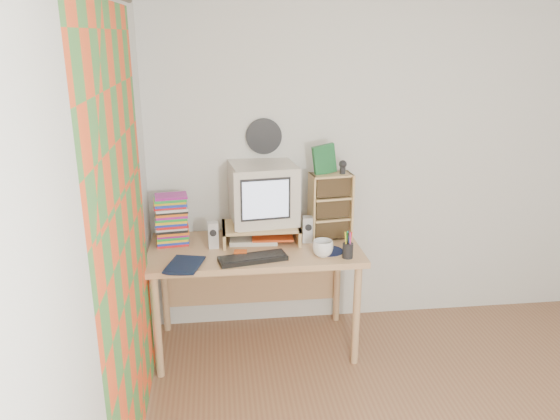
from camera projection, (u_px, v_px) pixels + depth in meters
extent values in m
plane|color=silver|center=(391.00, 158.00, 3.95)|extent=(3.50, 0.00, 3.50)
plane|color=silver|center=(93.00, 267.00, 2.11)|extent=(0.00, 3.50, 3.50)
plane|color=#E84D20|center=(125.00, 245.00, 2.59)|extent=(0.00, 2.20, 2.20)
cylinder|color=black|center=(264.00, 136.00, 3.78)|extent=(0.25, 0.02, 0.25)
cube|color=tan|center=(255.00, 250.00, 3.65)|extent=(1.40, 0.70, 0.04)
cube|color=tan|center=(252.00, 277.00, 4.07)|extent=(1.33, 0.02, 0.41)
cylinder|color=tan|center=(157.00, 327.00, 3.42)|extent=(0.05, 0.05, 0.71)
cylinder|color=tan|center=(356.00, 315.00, 3.56)|extent=(0.05, 0.05, 0.71)
cylinder|color=tan|center=(165.00, 286.00, 3.97)|extent=(0.05, 0.05, 0.71)
cylinder|color=tan|center=(337.00, 278.00, 4.11)|extent=(0.05, 0.05, 0.71)
cube|color=tan|center=(224.00, 234.00, 3.70)|extent=(0.02, 0.30, 0.12)
cube|color=tan|center=(297.00, 232.00, 3.75)|extent=(0.02, 0.30, 0.12)
cube|color=tan|center=(261.00, 226.00, 3.71)|extent=(0.52, 0.30, 0.02)
cube|color=beige|center=(263.00, 194.00, 3.69)|extent=(0.47, 0.47, 0.40)
cube|color=silver|center=(213.00, 235.00, 3.61)|extent=(0.07, 0.07, 0.18)
cube|color=silver|center=(307.00, 229.00, 3.71)|extent=(0.07, 0.07, 0.18)
cube|color=black|center=(253.00, 258.00, 3.42)|extent=(0.45, 0.22, 0.03)
cube|color=tan|center=(330.00, 207.00, 3.73)|extent=(0.29, 0.18, 0.46)
imported|color=silver|center=(323.00, 248.00, 3.48)|extent=(0.16, 0.16, 0.11)
imported|color=black|center=(169.00, 262.00, 3.34)|extent=(0.28, 0.24, 0.05)
cylinder|color=#111C38|center=(329.00, 251.00, 3.57)|extent=(0.24, 0.24, 0.00)
cube|color=#C94915|center=(240.00, 254.00, 3.48)|extent=(0.09, 0.06, 0.04)
cube|color=#19582C|center=(324.00, 159.00, 3.63)|extent=(0.16, 0.07, 0.20)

